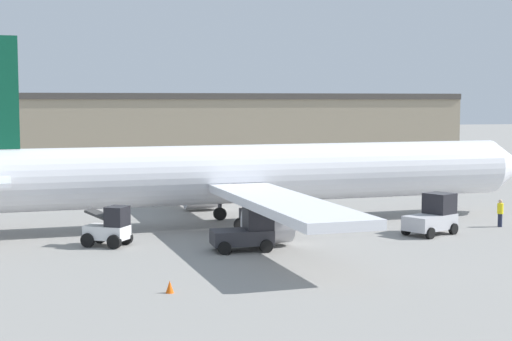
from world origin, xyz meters
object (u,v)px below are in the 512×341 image
Objects in this scene: pushback_tug at (247,231)px; safety_cone_near at (170,287)px; airplane at (241,175)px; baggage_tug at (433,216)px; belt_loader_truck at (110,228)px; ground_crew_worker at (500,212)px.

pushback_tug is 10.33m from safety_cone_near.
pushback_tug is (-1.63, -8.87, -2.35)m from airplane.
safety_cone_near is at bearing -122.47° from pushback_tug.
airplane reaches higher than safety_cone_near.
belt_loader_truck is at bearing 149.97° from baggage_tug.
airplane is 12.88m from baggage_tug.
baggage_tug is 1.16× the size of pushback_tug.
baggage_tug is at bearing 31.78° from safety_cone_near.
belt_loader_truck is at bearing 99.29° from safety_cone_near.
ground_crew_worker is 0.54× the size of pushback_tug.
pushback_tug reaches higher than ground_crew_worker.
airplane is at bearing -65.57° from ground_crew_worker.
pushback_tug reaches higher than safety_cone_near.
belt_loader_truck is 8.07m from pushback_tug.
ground_crew_worker is at bearing 28.31° from safety_cone_near.
safety_cone_near is (-5.50, -8.71, -0.81)m from pushback_tug.
baggage_tug is 21.30m from safety_cone_near.
baggage_tug reaches higher than ground_crew_worker.
baggage_tug is (-5.65, -1.58, 0.17)m from ground_crew_worker.
belt_loader_truck is 0.90× the size of pushback_tug.
belt_loader_truck is 12.03m from safety_cone_near.
airplane reaches higher than belt_loader_truck.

